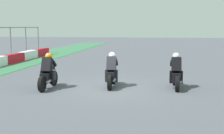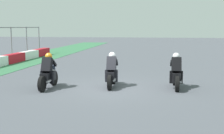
# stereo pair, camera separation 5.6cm
# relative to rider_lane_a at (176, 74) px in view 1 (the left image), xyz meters

# --- Properties ---
(ground_plane) EXTENTS (120.00, 120.00, 0.00)m
(ground_plane) POSITION_rel_rider_lane_a_xyz_m (-0.34, 2.79, -0.62)
(ground_plane) COLOR #4A4D55
(rider_lane_a) EXTENTS (2.04, 0.54, 1.51)m
(rider_lane_a) POSITION_rel_rider_lane_a_xyz_m (0.00, 0.00, 0.00)
(rider_lane_a) COLOR black
(rider_lane_a) RESTS_ON ground_plane
(rider_lane_b) EXTENTS (2.04, 0.55, 1.51)m
(rider_lane_b) POSITION_rel_rider_lane_a_xyz_m (-0.12, 2.74, 0.00)
(rider_lane_b) COLOR black
(rider_lane_b) RESTS_ON ground_plane
(rider_lane_c) EXTENTS (2.04, 0.54, 1.51)m
(rider_lane_c) POSITION_rel_rider_lane_a_xyz_m (-0.88, 5.35, 0.00)
(rider_lane_c) COLOR black
(rider_lane_c) RESTS_ON ground_plane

